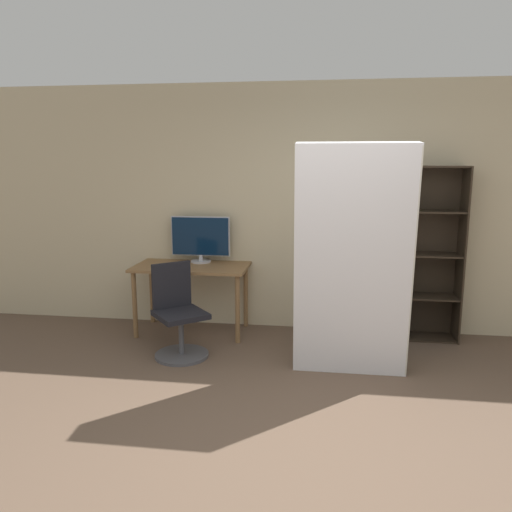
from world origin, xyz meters
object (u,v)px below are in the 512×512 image
(office_chair, at_px, (179,320))
(bookshelf, at_px, (405,258))
(monitor, at_px, (200,238))
(mattress_near, at_px, (353,262))

(office_chair, relative_size, bookshelf, 0.49)
(monitor, xyz_separation_m, office_chair, (-0.01, -0.87, -0.67))
(monitor, bearing_deg, office_chair, -90.84)
(monitor, height_order, mattress_near, mattress_near)
(office_chair, distance_m, mattress_near, 1.77)
(office_chair, height_order, mattress_near, mattress_near)
(monitor, bearing_deg, mattress_near, -33.28)
(office_chair, bearing_deg, mattress_near, -6.85)
(bookshelf, relative_size, mattress_near, 0.90)
(mattress_near, bearing_deg, office_chair, 173.15)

